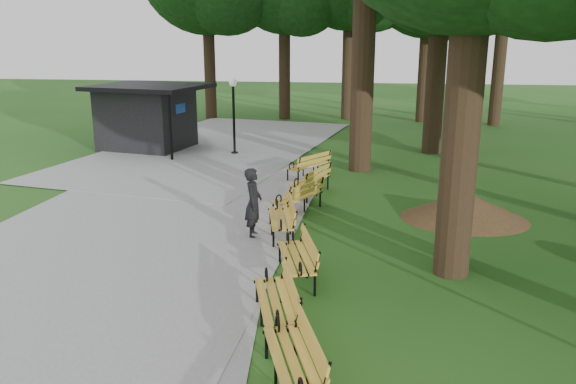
# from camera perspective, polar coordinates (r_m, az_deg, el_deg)

# --- Properties ---
(ground) EXTENTS (100.00, 100.00, 0.00)m
(ground) POSITION_cam_1_polar(r_m,az_deg,el_deg) (10.80, -1.62, -10.21)
(ground) COLOR #1E4D16
(ground) RESTS_ON ground
(path) EXTENTS (12.00, 38.00, 0.06)m
(path) POSITION_cam_1_polar(r_m,az_deg,el_deg) (14.58, -15.26, -3.76)
(path) COLOR gray
(path) RESTS_ON ground
(person) EXTENTS (0.44, 0.64, 1.68)m
(person) POSITION_cam_1_polar(r_m,az_deg,el_deg) (13.55, -3.45, -1.09)
(person) COLOR black
(person) RESTS_ON ground
(kiosk) EXTENTS (4.94, 4.49, 2.69)m
(kiosk) POSITION_cam_1_polar(r_m,az_deg,el_deg) (25.02, -13.83, 7.23)
(kiosk) COLOR black
(kiosk) RESTS_ON ground
(lamp_post) EXTENTS (0.32, 0.32, 3.02)m
(lamp_post) POSITION_cam_1_polar(r_m,az_deg,el_deg) (23.07, -5.42, 9.06)
(lamp_post) COLOR black
(lamp_post) RESTS_ON ground
(dirt_mound) EXTENTS (2.74, 2.74, 0.72)m
(dirt_mound) POSITION_cam_1_polar(r_m,az_deg,el_deg) (15.65, 17.10, -1.32)
(dirt_mound) COLOR #47301C
(dirt_mound) RESTS_ON ground
(bench_1) EXTENTS (1.23, 2.00, 0.88)m
(bench_1) POSITION_cam_1_polar(r_m,az_deg,el_deg) (8.04, 0.38, -16.26)
(bench_1) COLOR gold
(bench_1) RESTS_ON ground
(bench_2) EXTENTS (1.14, 2.00, 0.88)m
(bench_2) POSITION_cam_1_polar(r_m,az_deg,el_deg) (9.60, -1.33, -10.71)
(bench_2) COLOR gold
(bench_2) RESTS_ON ground
(bench_3) EXTENTS (1.15, 2.00, 0.88)m
(bench_3) POSITION_cam_1_polar(r_m,az_deg,el_deg) (11.33, 0.81, -6.52)
(bench_3) COLOR gold
(bench_3) RESTS_ON ground
(bench_4) EXTENTS (1.03, 1.99, 0.88)m
(bench_4) POSITION_cam_1_polar(r_m,az_deg,el_deg) (13.68, -0.69, -2.64)
(bench_4) COLOR gold
(bench_4) RESTS_ON ground
(bench_5) EXTENTS (1.40, 1.99, 0.88)m
(bench_5) POSITION_cam_1_polar(r_m,az_deg,el_deg) (15.50, 0.95, -0.49)
(bench_5) COLOR gold
(bench_5) RESTS_ON ground
(bench_6) EXTENTS (1.24, 2.00, 0.88)m
(bench_6) POSITION_cam_1_polar(r_m,az_deg,el_deg) (17.26, 2.20, 1.14)
(bench_6) COLOR gold
(bench_6) RESTS_ON ground
(bench_7) EXTENTS (1.54, 1.95, 0.88)m
(bench_7) POSITION_cam_1_polar(r_m,az_deg,el_deg) (19.31, 2.03, 2.66)
(bench_7) COLOR gold
(bench_7) RESTS_ON ground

